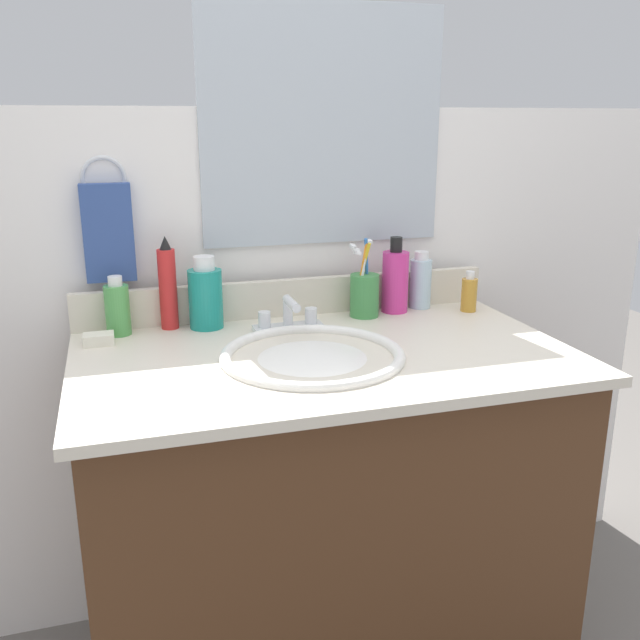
{
  "coord_description": "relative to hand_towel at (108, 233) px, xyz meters",
  "views": [
    {
      "loc": [
        -0.4,
        -1.29,
        1.27
      ],
      "look_at": [
        -0.01,
        0.0,
        0.88
      ],
      "focal_mm": 38.53,
      "sensor_mm": 36.0,
      "label": 1
    }
  ],
  "objects": [
    {
      "name": "bottle_toner_green",
      "position": [
        0.01,
        -0.07,
        -0.16
      ],
      "size": [
        0.05,
        0.05,
        0.13
      ],
      "color": "#4C9E4C",
      "rests_on": "countertop"
    },
    {
      "name": "mirror_panel",
      "position": [
        0.51,
        0.02,
        0.23
      ],
      "size": [
        0.6,
        0.01,
        0.56
      ],
      "primitive_type": "cube",
      "color": "#B2BCC6"
    },
    {
      "name": "bottle_spray_red",
      "position": [
        0.12,
        -0.05,
        -0.12
      ],
      "size": [
        0.04,
        0.04,
        0.22
      ],
      "color": "red",
      "rests_on": "countertop"
    },
    {
      "name": "bottle_oil_amber",
      "position": [
        0.86,
        -0.12,
        -0.18
      ],
      "size": [
        0.04,
        0.04,
        0.1
      ],
      "color": "gold",
      "rests_on": "countertop"
    },
    {
      "name": "bottle_gel_clear",
      "position": [
        0.75,
        -0.05,
        -0.15
      ],
      "size": [
        0.05,
        0.05,
        0.15
      ],
      "color": "silver",
      "rests_on": "countertop"
    },
    {
      "name": "back_wall",
      "position": [
        0.41,
        0.04,
        -0.38
      ],
      "size": [
        2.13,
        0.04,
        1.3
      ],
      "primitive_type": "cube",
      "color": "white",
      "rests_on": "ground_plane"
    },
    {
      "name": "countertop",
      "position": [
        0.41,
        -0.32,
        -0.23
      ],
      "size": [
        1.03,
        0.61,
        0.02
      ],
      "primitive_type": "cube",
      "color": "beige",
      "rests_on": "vanity_cabinet"
    },
    {
      "name": "faucet",
      "position": [
        0.38,
        -0.15,
        -0.19
      ],
      "size": [
        0.16,
        0.1,
        0.08
      ],
      "color": "silver",
      "rests_on": "countertop"
    },
    {
      "name": "hand_towel",
      "position": [
        0.0,
        0.0,
        0.0
      ],
      "size": [
        0.11,
        0.04,
        0.22
      ],
      "primitive_type": "cube",
      "color": "#334C8C"
    },
    {
      "name": "sink_basin",
      "position": [
        0.38,
        -0.34,
        -0.25
      ],
      "size": [
        0.38,
        0.38,
        0.11
      ],
      "color": "white",
      "rests_on": "countertop"
    },
    {
      "name": "soap_bar",
      "position": [
        -0.04,
        -0.13,
        -0.21
      ],
      "size": [
        0.06,
        0.04,
        0.02
      ],
      "primitive_type": "cube",
      "color": "white",
      "rests_on": "countertop"
    },
    {
      "name": "towel_ring",
      "position": [
        0.0,
        0.02,
        0.12
      ],
      "size": [
        0.1,
        0.01,
        0.1
      ],
      "primitive_type": "torus",
      "rotation": [
        1.57,
        0.0,
        0.0
      ],
      "color": "silver"
    },
    {
      "name": "vanity_cabinet",
      "position": [
        0.41,
        -0.32,
        -0.63
      ],
      "size": [
        0.99,
        0.56,
        0.78
      ],
      "primitive_type": "cube",
      "color": "#4C2D19",
      "rests_on": "ground_plane"
    },
    {
      "name": "bottle_soap_pink",
      "position": [
        0.67,
        -0.07,
        -0.14
      ],
      "size": [
        0.07,
        0.07,
        0.19
      ],
      "color": "#D8338C",
      "rests_on": "countertop"
    },
    {
      "name": "bottle_mouthwash_teal",
      "position": [
        0.2,
        -0.07,
        -0.15
      ],
      "size": [
        0.08,
        0.08,
        0.17
      ],
      "color": "teal",
      "rests_on": "countertop"
    },
    {
      "name": "backsplash",
      "position": [
        0.41,
        -0.02,
        -0.17
      ],
      "size": [
        1.03,
        0.02,
        0.09
      ],
      "primitive_type": "cube",
      "color": "beige",
      "rests_on": "countertop"
    },
    {
      "name": "cup_green",
      "position": [
        0.59,
        -0.09,
        -0.16
      ],
      "size": [
        0.07,
        0.08,
        0.19
      ],
      "color": "#3F8C47",
      "rests_on": "countertop"
    }
  ]
}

